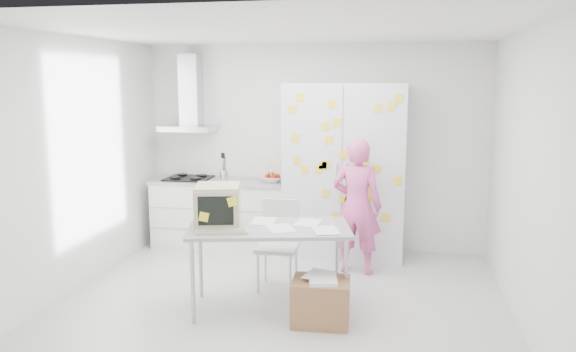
% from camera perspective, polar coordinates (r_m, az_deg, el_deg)
% --- Properties ---
extents(floor, '(4.50, 4.00, 0.02)m').
position_cam_1_polar(floor, '(5.90, -0.51, -12.67)').
color(floor, silver).
rests_on(floor, ground).
extents(walls, '(4.52, 4.01, 2.70)m').
position_cam_1_polar(walls, '(6.22, 0.82, 1.54)').
color(walls, white).
rests_on(walls, ground).
extents(ceiling, '(4.50, 4.00, 0.02)m').
position_cam_1_polar(ceiling, '(5.47, -0.56, 14.59)').
color(ceiling, white).
rests_on(ceiling, walls).
extents(counter_run, '(1.84, 0.63, 1.28)m').
position_cam_1_polar(counter_run, '(7.61, -6.77, -3.73)').
color(counter_run, white).
rests_on(counter_run, ground).
extents(range_hood, '(0.70, 0.48, 1.01)m').
position_cam_1_polar(range_hood, '(7.69, -9.92, 7.52)').
color(range_hood, silver).
rests_on(range_hood, walls).
extents(tall_cabinet, '(1.50, 0.68, 2.20)m').
position_cam_1_polar(tall_cabinet, '(7.13, 5.76, 0.52)').
color(tall_cabinet, silver).
rests_on(tall_cabinet, ground).
extents(person, '(0.63, 0.46, 1.59)m').
position_cam_1_polar(person, '(6.54, 7.01, -3.06)').
color(person, '#E2589B').
rests_on(person, ground).
extents(desk, '(1.69, 1.12, 1.23)m').
position_cam_1_polar(desk, '(5.48, -5.24, -4.06)').
color(desk, '#94979D').
rests_on(desk, ground).
extents(chair, '(0.43, 0.43, 0.95)m').
position_cam_1_polar(chair, '(6.12, -0.94, -6.38)').
color(chair, silver).
rests_on(chair, ground).
extents(cardboard_box, '(0.55, 0.45, 0.46)m').
position_cam_1_polar(cardboard_box, '(5.33, 3.35, -12.54)').
color(cardboard_box, '#996A42').
rests_on(cardboard_box, ground).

